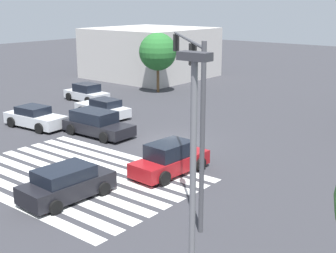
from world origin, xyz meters
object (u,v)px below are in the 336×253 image
(traffic_signal_mast, at_px, (192,85))
(car_5, at_px, (67,184))
(car_0, at_px, (97,124))
(car_4, at_px, (103,108))
(street_light_pole_b, at_px, (193,169))
(car_3, at_px, (170,159))
(car_6, at_px, (35,118))
(tree_corner_c, at_px, (158,52))
(car_1, at_px, (87,93))

(traffic_signal_mast, relative_size, car_5, 1.67)
(car_0, height_order, car_4, car_0)
(car_0, xyz_separation_m, street_light_pole_b, (15.56, -10.98, 3.65))
(traffic_signal_mast, distance_m, street_light_pole_b, 7.66)
(car_0, bearing_deg, car_4, 130.95)
(car_3, distance_m, car_6, 12.80)
(car_0, bearing_deg, tree_corner_c, 113.87)
(traffic_signal_mast, bearing_deg, car_4, 14.35)
(traffic_signal_mast, distance_m, car_1, 23.25)
(car_5, bearing_deg, car_0, 42.64)
(car_5, xyz_separation_m, car_6, (-11.15, 6.37, -0.02))
(car_0, relative_size, tree_corner_c, 0.87)
(car_3, bearing_deg, car_4, 64.99)
(traffic_signal_mast, relative_size, car_6, 1.50)
(car_5, bearing_deg, traffic_signal_mast, -54.77)
(car_6, distance_m, street_light_pole_b, 22.72)
(traffic_signal_mast, xyz_separation_m, car_5, (-4.58, -2.91, -4.45))
(tree_corner_c, bearing_deg, car_6, -83.49)
(car_4, bearing_deg, tree_corner_c, -69.47)
(traffic_signal_mast, relative_size, car_3, 1.60)
(car_4, height_order, tree_corner_c, tree_corner_c)
(car_1, relative_size, car_3, 0.97)
(car_6, bearing_deg, car_4, 70.69)
(car_6, relative_size, street_light_pole_b, 0.65)
(traffic_signal_mast, bearing_deg, car_0, 21.36)
(car_0, bearing_deg, street_light_pole_b, -36.44)
(car_3, bearing_deg, car_6, 88.44)
(traffic_signal_mast, relative_size, car_4, 1.49)
(car_4, height_order, car_6, car_6)
(car_1, distance_m, street_light_pole_b, 30.21)
(car_4, xyz_separation_m, car_5, (9.81, -11.44, 0.06))
(car_1, height_order, tree_corner_c, tree_corner_c)
(car_3, xyz_separation_m, car_4, (-11.40, 6.21, -0.12))
(car_5, distance_m, car_6, 12.84)
(car_4, height_order, car_5, car_5)
(traffic_signal_mast, height_order, car_6, traffic_signal_mast)
(car_3, xyz_separation_m, car_5, (-1.59, -5.22, -0.06))
(street_light_pole_b, height_order, tree_corner_c, street_light_pole_b)
(car_1, height_order, car_3, car_3)
(car_5, height_order, street_light_pole_b, street_light_pole_b)
(car_1, xyz_separation_m, tree_corner_c, (2.22, 6.95, 3.12))
(car_0, height_order, car_3, car_3)
(tree_corner_c, bearing_deg, car_4, -72.96)
(traffic_signal_mast, distance_m, car_3, 5.79)
(street_light_pole_b, bearing_deg, car_6, 154.62)
(traffic_signal_mast, relative_size, car_1, 1.65)
(traffic_signal_mast, xyz_separation_m, car_4, (-14.39, 8.53, -4.51))
(car_1, relative_size, street_light_pole_b, 0.59)
(car_1, bearing_deg, tree_corner_c, -104.58)
(car_0, bearing_deg, traffic_signal_mast, -24.86)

